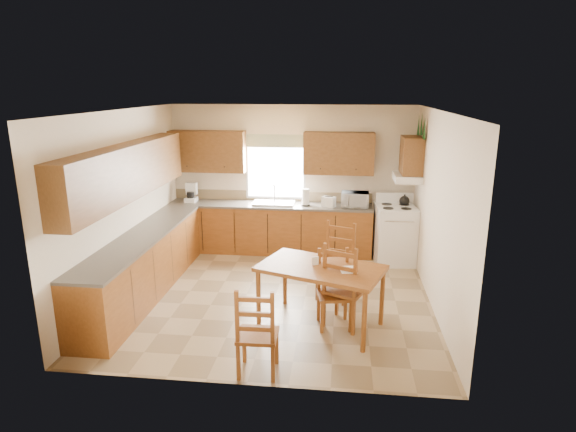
# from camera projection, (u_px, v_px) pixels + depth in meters

# --- Properties ---
(floor) EXTENTS (4.50, 4.50, 0.00)m
(floor) POSITION_uv_depth(u_px,v_px,m) (276.00, 295.00, 7.19)
(floor) COLOR #957D5A
(floor) RESTS_ON ground
(ceiling) EXTENTS (4.50, 4.50, 0.00)m
(ceiling) POSITION_uv_depth(u_px,v_px,m) (274.00, 111.00, 6.48)
(ceiling) COLOR brown
(ceiling) RESTS_ON floor
(wall_left) EXTENTS (4.50, 4.50, 0.00)m
(wall_left) POSITION_uv_depth(u_px,v_px,m) (124.00, 203.00, 7.08)
(wall_left) COLOR beige
(wall_left) RESTS_ON floor
(wall_right) EXTENTS (4.50, 4.50, 0.00)m
(wall_right) POSITION_uv_depth(u_px,v_px,m) (438.00, 212.00, 6.59)
(wall_right) COLOR beige
(wall_right) RESTS_ON floor
(wall_back) EXTENTS (4.50, 4.50, 0.00)m
(wall_back) POSITION_uv_depth(u_px,v_px,m) (292.00, 178.00, 8.99)
(wall_back) COLOR beige
(wall_back) RESTS_ON floor
(wall_front) EXTENTS (4.50, 4.50, 0.00)m
(wall_front) POSITION_uv_depth(u_px,v_px,m) (243.00, 264.00, 4.67)
(wall_front) COLOR beige
(wall_front) RESTS_ON floor
(lower_cab_back) EXTENTS (3.75, 0.60, 0.88)m
(lower_cab_back) POSITION_uv_depth(u_px,v_px,m) (270.00, 229.00, 8.98)
(lower_cab_back) COLOR brown
(lower_cab_back) RESTS_ON floor
(lower_cab_left) EXTENTS (0.60, 3.60, 0.88)m
(lower_cab_left) POSITION_uv_depth(u_px,v_px,m) (144.00, 266.00, 7.14)
(lower_cab_left) COLOR brown
(lower_cab_left) RESTS_ON floor
(counter_back) EXTENTS (3.75, 0.63, 0.04)m
(counter_back) POSITION_uv_depth(u_px,v_px,m) (270.00, 205.00, 8.86)
(counter_back) COLOR #534D46
(counter_back) RESTS_ON lower_cab_back
(counter_left) EXTENTS (0.63, 3.60, 0.04)m
(counter_left) POSITION_uv_depth(u_px,v_px,m) (142.00, 236.00, 7.02)
(counter_left) COLOR #534D46
(counter_left) RESTS_ON lower_cab_left
(backsplash) EXTENTS (3.75, 0.01, 0.18)m
(backsplash) POSITION_uv_depth(u_px,v_px,m) (272.00, 196.00, 9.11)
(backsplash) COLOR #857251
(backsplash) RESTS_ON counter_back
(upper_cab_back_left) EXTENTS (1.41, 0.33, 0.75)m
(upper_cab_back_left) POSITION_uv_depth(u_px,v_px,m) (208.00, 151.00, 8.87)
(upper_cab_back_left) COLOR brown
(upper_cab_back_left) RESTS_ON wall_back
(upper_cab_back_right) EXTENTS (1.25, 0.33, 0.75)m
(upper_cab_back_right) POSITION_uv_depth(u_px,v_px,m) (339.00, 153.00, 8.61)
(upper_cab_back_right) COLOR brown
(upper_cab_back_right) RESTS_ON wall_back
(upper_cab_left) EXTENTS (0.33, 3.60, 0.75)m
(upper_cab_left) POSITION_uv_depth(u_px,v_px,m) (127.00, 171.00, 6.78)
(upper_cab_left) COLOR brown
(upper_cab_left) RESTS_ON wall_left
(upper_cab_stove) EXTENTS (0.33, 0.62, 0.62)m
(upper_cab_stove) POSITION_uv_depth(u_px,v_px,m) (412.00, 155.00, 8.04)
(upper_cab_stove) COLOR brown
(upper_cab_stove) RESTS_ON wall_right
(range_hood) EXTENTS (0.44, 0.62, 0.12)m
(range_hood) POSITION_uv_depth(u_px,v_px,m) (407.00, 178.00, 8.15)
(range_hood) COLOR white
(range_hood) RESTS_ON wall_right
(window_frame) EXTENTS (1.13, 0.02, 1.18)m
(window_frame) POSITION_uv_depth(u_px,v_px,m) (276.00, 168.00, 8.94)
(window_frame) COLOR white
(window_frame) RESTS_ON wall_back
(window_pane) EXTENTS (1.05, 0.01, 1.10)m
(window_pane) POSITION_uv_depth(u_px,v_px,m) (276.00, 168.00, 8.94)
(window_pane) COLOR white
(window_pane) RESTS_ON wall_back
(window_valance) EXTENTS (1.19, 0.01, 0.24)m
(window_valance) POSITION_uv_depth(u_px,v_px,m) (275.00, 141.00, 8.78)
(window_valance) COLOR #506C3F
(window_valance) RESTS_ON wall_back
(sink_basin) EXTENTS (0.75, 0.45, 0.04)m
(sink_basin) POSITION_uv_depth(u_px,v_px,m) (274.00, 203.00, 8.84)
(sink_basin) COLOR silver
(sink_basin) RESTS_ON counter_back
(pine_decal_a) EXTENTS (0.22, 0.22, 0.36)m
(pine_decal_a) POSITION_uv_depth(u_px,v_px,m) (425.00, 128.00, 7.60)
(pine_decal_a) COLOR #16431C
(pine_decal_a) RESTS_ON wall_right
(pine_decal_b) EXTENTS (0.22, 0.22, 0.36)m
(pine_decal_b) POSITION_uv_depth(u_px,v_px,m) (422.00, 124.00, 7.89)
(pine_decal_b) COLOR #16431C
(pine_decal_b) RESTS_ON wall_right
(pine_decal_c) EXTENTS (0.22, 0.22, 0.36)m
(pine_decal_c) POSITION_uv_depth(u_px,v_px,m) (419.00, 125.00, 8.21)
(pine_decal_c) COLOR #16431C
(pine_decal_c) RESTS_ON wall_right
(stove) EXTENTS (0.73, 0.75, 0.99)m
(stove) POSITION_uv_depth(u_px,v_px,m) (395.00, 235.00, 8.42)
(stove) COLOR white
(stove) RESTS_ON floor
(coffeemaker) EXTENTS (0.27, 0.30, 0.35)m
(coffeemaker) POSITION_uv_depth(u_px,v_px,m) (191.00, 193.00, 8.99)
(coffeemaker) COLOR white
(coffeemaker) RESTS_ON counter_back
(paper_towel) EXTENTS (0.16, 0.16, 0.31)m
(paper_towel) POSITION_uv_depth(u_px,v_px,m) (306.00, 197.00, 8.70)
(paper_towel) COLOR white
(paper_towel) RESTS_ON counter_back
(toaster) EXTENTS (0.26, 0.22, 0.19)m
(toaster) POSITION_uv_depth(u_px,v_px,m) (329.00, 202.00, 8.62)
(toaster) COLOR white
(toaster) RESTS_ON counter_back
(microwave) EXTENTS (0.45, 0.33, 0.27)m
(microwave) POSITION_uv_depth(u_px,v_px,m) (355.00, 200.00, 8.61)
(microwave) COLOR white
(microwave) RESTS_ON counter_back
(dining_table) EXTENTS (1.73, 1.34, 0.82)m
(dining_table) POSITION_uv_depth(u_px,v_px,m) (321.00, 296.00, 6.18)
(dining_table) COLOR brown
(dining_table) RESTS_ON floor
(chair_near_left) EXTENTS (0.43, 0.41, 1.02)m
(chair_near_left) POSITION_uv_depth(u_px,v_px,m) (258.00, 329.00, 5.14)
(chair_near_left) COLOR brown
(chair_near_left) RESTS_ON floor
(chair_near_right) EXTENTS (0.62, 0.61, 1.13)m
(chair_near_right) POSITION_uv_depth(u_px,v_px,m) (346.00, 284.00, 6.16)
(chair_near_right) COLOR brown
(chair_near_right) RESTS_ON floor
(chair_far_left) EXTENTS (0.49, 0.47, 1.00)m
(chair_far_left) POSITION_uv_depth(u_px,v_px,m) (335.00, 290.00, 6.14)
(chair_far_left) COLOR brown
(chair_far_left) RESTS_ON floor
(chair_far_right) EXTENTS (0.58, 0.57, 1.11)m
(chair_far_right) POSITION_uv_depth(u_px,v_px,m) (336.00, 263.00, 6.95)
(chair_far_right) COLOR brown
(chair_far_right) RESTS_ON floor
(table_paper) EXTENTS (0.24, 0.29, 0.00)m
(table_paper) POSITION_uv_depth(u_px,v_px,m) (348.00, 270.00, 5.96)
(table_paper) COLOR white
(table_paper) RESTS_ON dining_table
(table_card) EXTENTS (0.08, 0.05, 0.11)m
(table_card) POSITION_uv_depth(u_px,v_px,m) (315.00, 261.00, 6.11)
(table_card) COLOR white
(table_card) RESTS_ON dining_table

